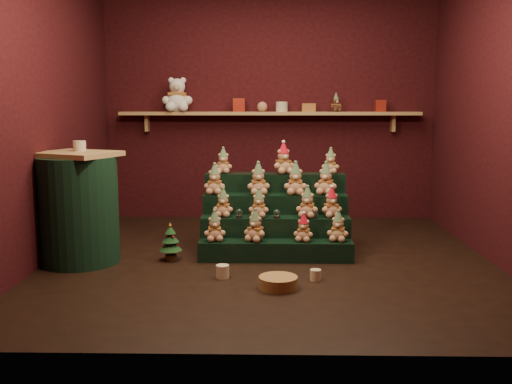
{
  "coord_description": "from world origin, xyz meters",
  "views": [
    {
      "loc": [
        -0.02,
        -5.06,
        1.4
      ],
      "look_at": [
        -0.13,
        0.25,
        0.59
      ],
      "focal_mm": 40.0,
      "sensor_mm": 36.0,
      "label": 1
    }
  ],
  "objects_px": {
    "snow_globe_b": "(277,214)",
    "white_bear": "(177,90)",
    "mug_left": "(223,272)",
    "brown_bear": "(336,103)",
    "wicker_basket": "(278,283)",
    "mug_right": "(315,275)",
    "riser_tier_front": "(276,251)",
    "mini_christmas_tree": "(170,242)",
    "snow_globe_a": "(239,213)",
    "side_table": "(79,208)",
    "snow_globe_c": "(314,214)"
  },
  "relations": [
    {
      "from": "white_bear",
      "to": "brown_bear",
      "type": "xyz_separation_m",
      "value": [
        1.9,
        0.0,
        -0.15
      ]
    },
    {
      "from": "riser_tier_front",
      "to": "wicker_basket",
      "type": "relative_size",
      "value": 4.65
    },
    {
      "from": "white_bear",
      "to": "brown_bear",
      "type": "distance_m",
      "value": 1.9
    },
    {
      "from": "snow_globe_c",
      "to": "mini_christmas_tree",
      "type": "height_order",
      "value": "snow_globe_c"
    },
    {
      "from": "riser_tier_front",
      "to": "side_table",
      "type": "bearing_deg",
      "value": -176.85
    },
    {
      "from": "mug_right",
      "to": "wicker_basket",
      "type": "xyz_separation_m",
      "value": [
        -0.3,
        -0.21,
        0.0
      ]
    },
    {
      "from": "snow_globe_b",
      "to": "white_bear",
      "type": "distance_m",
      "value": 2.37
    },
    {
      "from": "mug_left",
      "to": "brown_bear",
      "type": "relative_size",
      "value": 0.51
    },
    {
      "from": "snow_globe_c",
      "to": "mug_left",
      "type": "bearing_deg",
      "value": -138.61
    },
    {
      "from": "brown_bear",
      "to": "snow_globe_a",
      "type": "bearing_deg",
      "value": -145.4
    },
    {
      "from": "snow_globe_b",
      "to": "riser_tier_front",
      "type": "bearing_deg",
      "value": -93.87
    },
    {
      "from": "snow_globe_a",
      "to": "mug_left",
      "type": "xyz_separation_m",
      "value": [
        -0.1,
        -0.7,
        -0.35
      ]
    },
    {
      "from": "mini_christmas_tree",
      "to": "white_bear",
      "type": "relative_size",
      "value": 0.69
    },
    {
      "from": "mug_left",
      "to": "mug_right",
      "type": "height_order",
      "value": "mug_left"
    },
    {
      "from": "riser_tier_front",
      "to": "mini_christmas_tree",
      "type": "bearing_deg",
      "value": -178.86
    },
    {
      "from": "snow_globe_b",
      "to": "mug_right",
      "type": "xyz_separation_m",
      "value": [
        0.3,
        -0.76,
        -0.36
      ]
    },
    {
      "from": "snow_globe_a",
      "to": "wicker_basket",
      "type": "relative_size",
      "value": 0.29
    },
    {
      "from": "wicker_basket",
      "to": "brown_bear",
      "type": "xyz_separation_m",
      "value": [
        0.73,
        2.66,
        1.38
      ]
    },
    {
      "from": "brown_bear",
      "to": "mini_christmas_tree",
      "type": "bearing_deg",
      "value": -155.07
    },
    {
      "from": "side_table",
      "to": "mug_left",
      "type": "xyz_separation_m",
      "value": [
        1.31,
        -0.45,
        -0.44
      ]
    },
    {
      "from": "mug_right",
      "to": "brown_bear",
      "type": "distance_m",
      "value": 2.84
    },
    {
      "from": "snow_globe_c",
      "to": "side_table",
      "type": "xyz_separation_m",
      "value": [
        -2.11,
        -0.26,
        0.09
      ]
    },
    {
      "from": "snow_globe_b",
      "to": "white_bear",
      "type": "relative_size",
      "value": 0.16
    },
    {
      "from": "snow_globe_b",
      "to": "side_table",
      "type": "xyz_separation_m",
      "value": [
        -1.76,
        -0.26,
        0.09
      ]
    },
    {
      "from": "snow_globe_b",
      "to": "snow_globe_a",
      "type": "bearing_deg",
      "value": 180.0
    },
    {
      "from": "side_table",
      "to": "mini_christmas_tree",
      "type": "distance_m",
      "value": 0.86
    },
    {
      "from": "mini_christmas_tree",
      "to": "wicker_basket",
      "type": "relative_size",
      "value": 1.17
    },
    {
      "from": "snow_globe_b",
      "to": "brown_bear",
      "type": "xyz_separation_m",
      "value": [
        0.73,
        1.69,
        1.02
      ]
    },
    {
      "from": "riser_tier_front",
      "to": "brown_bear",
      "type": "xyz_separation_m",
      "value": [
        0.74,
        1.85,
        1.34
      ]
    },
    {
      "from": "mini_christmas_tree",
      "to": "wicker_basket",
      "type": "xyz_separation_m",
      "value": [
        0.97,
        -0.79,
        -0.13
      ]
    },
    {
      "from": "riser_tier_front",
      "to": "mug_left",
      "type": "bearing_deg",
      "value": -128.91
    },
    {
      "from": "side_table",
      "to": "wicker_basket",
      "type": "xyz_separation_m",
      "value": [
        1.76,
        -0.71,
        -0.45
      ]
    },
    {
      "from": "snow_globe_c",
      "to": "side_table",
      "type": "height_order",
      "value": "side_table"
    },
    {
      "from": "snow_globe_a",
      "to": "mini_christmas_tree",
      "type": "relative_size",
      "value": 0.25
    },
    {
      "from": "riser_tier_front",
      "to": "mug_right",
      "type": "relative_size",
      "value": 15.54
    },
    {
      "from": "mini_christmas_tree",
      "to": "brown_bear",
      "type": "height_order",
      "value": "brown_bear"
    },
    {
      "from": "snow_globe_a",
      "to": "mini_christmas_tree",
      "type": "height_order",
      "value": "snow_globe_a"
    },
    {
      "from": "mug_left",
      "to": "brown_bear",
      "type": "distance_m",
      "value": 3.0
    },
    {
      "from": "mini_christmas_tree",
      "to": "mug_left",
      "type": "relative_size",
      "value": 3.29
    },
    {
      "from": "snow_globe_c",
      "to": "snow_globe_b",
      "type": "bearing_deg",
      "value": 180.0
    },
    {
      "from": "riser_tier_front",
      "to": "white_bear",
      "type": "xyz_separation_m",
      "value": [
        -1.16,
        1.85,
        1.49
      ]
    },
    {
      "from": "mug_right",
      "to": "mug_left",
      "type": "bearing_deg",
      "value": 176.1
    },
    {
      "from": "mug_left",
      "to": "white_bear",
      "type": "relative_size",
      "value": 0.21
    },
    {
      "from": "snow_globe_c",
      "to": "brown_bear",
      "type": "relative_size",
      "value": 0.38
    },
    {
      "from": "snow_globe_b",
      "to": "brown_bear",
      "type": "distance_m",
      "value": 2.11
    },
    {
      "from": "mini_christmas_tree",
      "to": "wicker_basket",
      "type": "bearing_deg",
      "value": -39.17
    },
    {
      "from": "white_bear",
      "to": "mug_right",
      "type": "bearing_deg",
      "value": -62.24
    },
    {
      "from": "snow_globe_b",
      "to": "wicker_basket",
      "type": "height_order",
      "value": "snow_globe_b"
    },
    {
      "from": "snow_globe_c",
      "to": "mug_left",
      "type": "xyz_separation_m",
      "value": [
        -0.8,
        -0.7,
        -0.35
      ]
    },
    {
      "from": "mini_christmas_tree",
      "to": "brown_bear",
      "type": "relative_size",
      "value": 1.67
    }
  ]
}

